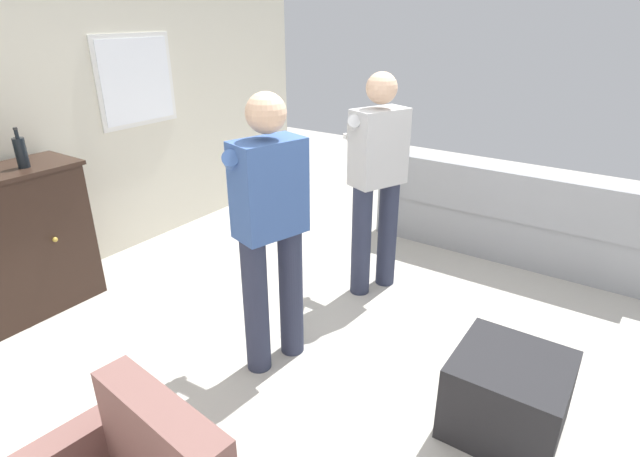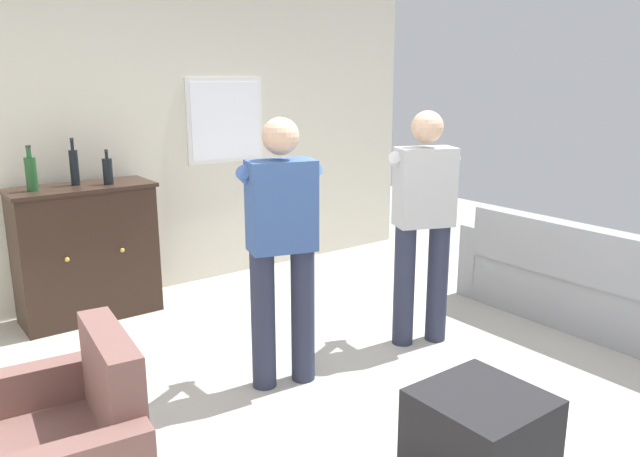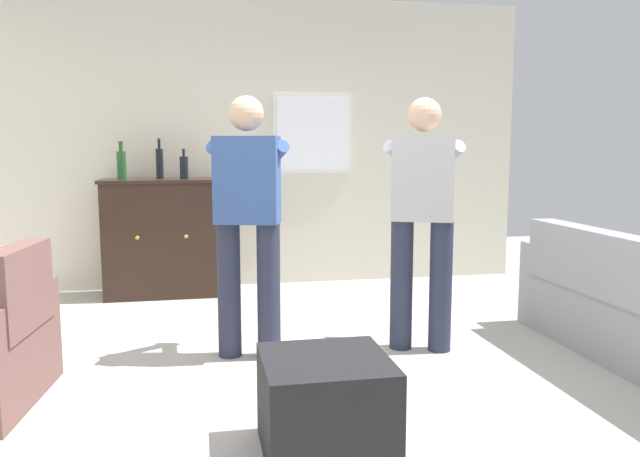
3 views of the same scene
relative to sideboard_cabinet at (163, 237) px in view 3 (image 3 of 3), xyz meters
The scene contains 9 objects.
ground 2.56m from the sideboard_cabinet, 66.96° to the right, with size 10.40×10.40×0.00m, color #B2ADA3.
wall_back_with_window 1.36m from the sideboard_cabinet, 20.00° to the left, with size 5.20×0.15×2.80m.
sideboard_cabinet is the anchor object (origin of this frame).
bottle_wine_green 0.68m from the sideboard_cabinet, 105.64° to the left, with size 0.07×0.07×0.37m.
bottle_liquor_amber 0.68m from the sideboard_cabinet, 16.28° to the right, with size 0.08×0.08×0.27m.
bottle_spirits_clear 0.75m from the sideboard_cabinet, behind, with size 0.08×0.08×0.34m.
ottoman 3.37m from the sideboard_cabinet, 75.16° to the right, with size 0.56×0.56×0.44m, color black.
person_standing_left 2.01m from the sideboard_cabinet, 71.16° to the right, with size 0.54×0.52×1.68m.
person_standing_right 2.66m from the sideboard_cabinet, 47.35° to the right, with size 0.52×0.52×1.68m.
Camera 3 is at (-0.65, -3.53, 1.36)m, focal length 35.00 mm.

